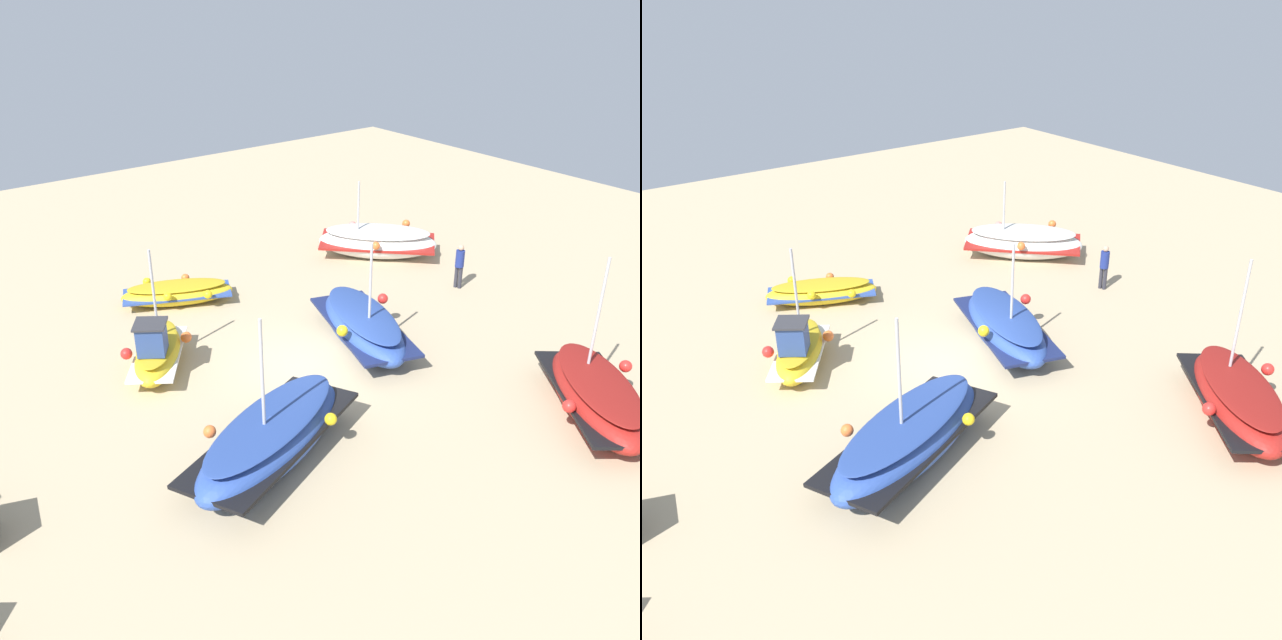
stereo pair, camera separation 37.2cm
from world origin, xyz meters
TOP-DOWN VIEW (x-y plane):
  - ground_plane at (0.00, 0.00)m, footprint 48.26×48.26m
  - fishing_boat_0 at (-6.79, -4.42)m, footprint 4.91×4.29m
  - fishing_boat_1 at (-0.02, -2.20)m, footprint 5.24×3.26m
  - fishing_boat_2 at (-3.10, 3.35)m, footprint 3.89×5.74m
  - fishing_boat_3 at (5.19, -7.49)m, footprint 4.80×4.79m
  - fishing_boat_4 at (2.48, 3.60)m, footprint 3.52×2.99m
  - fishing_boat_5 at (6.15, 1.06)m, footprint 2.81×4.05m
  - person_walking at (1.02, -7.74)m, footprint 0.32×0.32m

SIDE VIEW (x-z plane):
  - ground_plane at x=0.00m, z-range 0.00..0.00m
  - fishing_boat_5 at x=6.15m, z-range 0.00..0.80m
  - fishing_boat_4 at x=2.48m, z-range -1.22..2.38m
  - fishing_boat_1 at x=-0.02m, z-range -1.14..2.36m
  - fishing_boat_3 at x=5.19m, z-range -0.96..2.19m
  - fishing_boat_0 at x=-6.79m, z-range -1.49..2.73m
  - fishing_boat_2 at x=-3.10m, z-range -1.33..2.67m
  - person_walking at x=1.02m, z-range 0.13..1.81m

